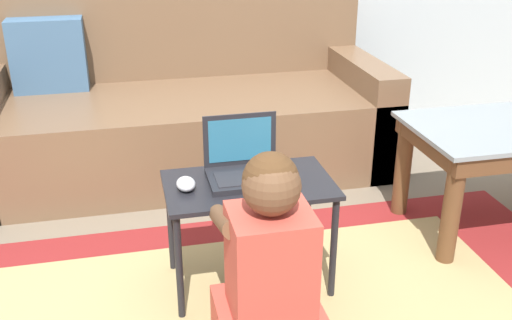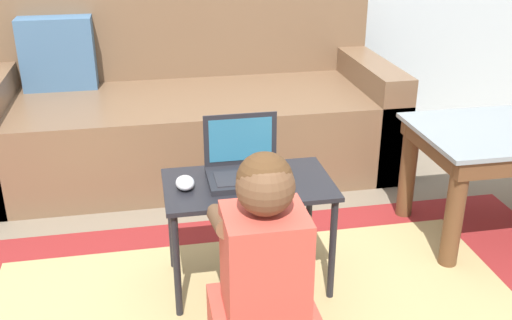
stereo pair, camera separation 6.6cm
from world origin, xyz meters
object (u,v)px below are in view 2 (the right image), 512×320
at_px(laptop_desk, 248,197).
at_px(computer_mouse, 185,183).
at_px(couch, 187,109).
at_px(person_seated, 264,281).
at_px(laptop, 244,168).

bearing_deg(laptop_desk, computer_mouse, -179.27).
bearing_deg(couch, laptop_desk, -84.33).
distance_m(couch, person_seated, 1.57).
bearing_deg(laptop, computer_mouse, -168.39).
relative_size(couch, laptop, 7.82).
xyz_separation_m(laptop, computer_mouse, (-0.21, -0.04, -0.02)).
xyz_separation_m(laptop_desk, laptop, (-0.01, 0.04, 0.09)).
relative_size(laptop_desk, laptop, 2.22).
height_order(laptop_desk, laptop, laptop).
bearing_deg(couch, computer_mouse, -94.90).
bearing_deg(computer_mouse, couch, 85.10).
bearing_deg(person_seated, computer_mouse, 114.99).
height_order(couch, laptop_desk, couch).
distance_m(computer_mouse, person_seated, 0.47).
bearing_deg(laptop, laptop_desk, -80.31).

